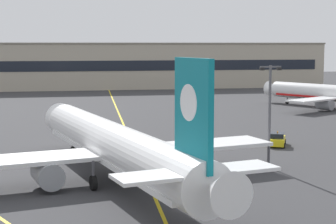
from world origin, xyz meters
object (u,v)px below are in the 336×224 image
airliner_foreground (115,146)px  apron_lamp_post (270,114)px  safety_cone_by_nose_gear (110,147)px  service_car_nearest (277,140)px

airliner_foreground → apron_lamp_post: airliner_foreground is taller
safety_cone_by_nose_gear → service_car_nearest: bearing=-4.5°
airliner_foreground → service_car_nearest: (21.58, 14.96, -2.60)m
apron_lamp_post → safety_cone_by_nose_gear: apron_lamp_post is taller
airliner_foreground → service_car_nearest: 26.39m
service_car_nearest → safety_cone_by_nose_gear: bearing=175.5°
service_car_nearest → safety_cone_by_nose_gear: size_ratio=8.30×
apron_lamp_post → service_car_nearest: 13.79m
service_car_nearest → safety_cone_by_nose_gear: service_car_nearest is taller
apron_lamp_post → service_car_nearest: (5.61, 11.68, -4.72)m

